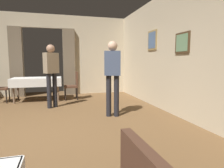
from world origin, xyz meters
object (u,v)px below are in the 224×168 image
(flower_vase_mid, at_px, (55,73))
(glass_mid_b, at_px, (48,76))
(person_waiter_by_doorway, at_px, (113,72))
(person_diner_standing_aside, at_px, (51,71))
(chair_mid_right, at_px, (73,84))
(dining_table_mid, at_px, (37,80))

(flower_vase_mid, bearing_deg, glass_mid_b, -122.11)
(glass_mid_b, height_order, person_waiter_by_doorway, person_waiter_by_doorway)
(person_diner_standing_aside, bearing_deg, chair_mid_right, 58.46)
(chair_mid_right, height_order, person_diner_standing_aside, person_diner_standing_aside)
(person_waiter_by_doorway, distance_m, person_diner_standing_aside, 1.87)
(person_waiter_by_doorway, xyz_separation_m, person_diner_standing_aside, (-1.37, 1.27, 0.00))
(chair_mid_right, height_order, flower_vase_mid, flower_vase_mid)
(dining_table_mid, height_order, chair_mid_right, chair_mid_right)
(dining_table_mid, distance_m, person_diner_standing_aside, 1.30)
(glass_mid_b, relative_size, person_diner_standing_aside, 0.07)
(dining_table_mid, height_order, person_diner_standing_aside, person_diner_standing_aside)
(chair_mid_right, xyz_separation_m, flower_vase_mid, (-0.57, 0.37, 0.35))
(glass_mid_b, distance_m, person_diner_standing_aside, 1.09)
(chair_mid_right, relative_size, person_diner_standing_aside, 0.54)
(person_diner_standing_aside, bearing_deg, flower_vase_mid, 86.72)
(dining_table_mid, bearing_deg, person_diner_standing_aside, -66.68)
(flower_vase_mid, relative_size, person_waiter_by_doorway, 0.12)
(chair_mid_right, height_order, person_waiter_by_doorway, person_waiter_by_doorway)
(person_waiter_by_doorway, bearing_deg, glass_mid_b, 123.24)
(chair_mid_right, distance_m, person_waiter_by_doorway, 2.49)
(chair_mid_right, xyz_separation_m, glass_mid_b, (-0.80, -0.00, 0.29))
(flower_vase_mid, xyz_separation_m, person_waiter_by_doorway, (1.29, -2.70, 0.16))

